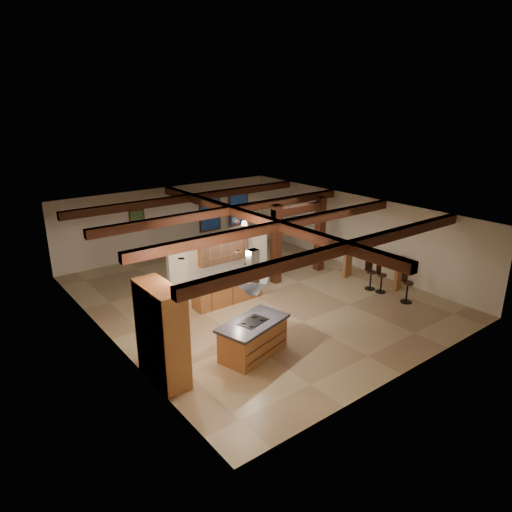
# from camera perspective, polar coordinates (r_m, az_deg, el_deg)

# --- Properties ---
(ground) EXTENTS (12.00, 12.00, 0.00)m
(ground) POSITION_cam_1_polar(r_m,az_deg,el_deg) (15.71, -0.29, -4.97)
(ground) COLOR #CCB888
(ground) RESTS_ON ground
(room_walls) EXTENTS (12.00, 12.00, 12.00)m
(room_walls) POSITION_cam_1_polar(r_m,az_deg,el_deg) (15.08, -0.30, 1.23)
(room_walls) COLOR silver
(room_walls) RESTS_ON ground
(ceiling_beams) EXTENTS (10.00, 12.00, 0.28)m
(ceiling_beams) POSITION_cam_1_polar(r_m,az_deg,el_deg) (14.82, -0.31, 4.84)
(ceiling_beams) COLOR #421B10
(ceiling_beams) RESTS_ON room_walls
(timber_posts) EXTENTS (2.50, 0.30, 2.90)m
(timber_posts) POSITION_cam_1_polar(r_m,az_deg,el_deg) (17.00, 5.41, 3.13)
(timber_posts) COLOR #421B10
(timber_posts) RESTS_ON ground
(partition_wall) EXTENTS (3.80, 0.18, 2.20)m
(partition_wall) POSITION_cam_1_polar(r_m,az_deg,el_deg) (15.15, -4.46, -1.47)
(partition_wall) COLOR silver
(partition_wall) RESTS_ON ground
(pantry_cabinet) EXTENTS (0.67, 1.60, 2.40)m
(pantry_cabinet) POSITION_cam_1_polar(r_m,az_deg,el_deg) (11.00, -11.69, -9.46)
(pantry_cabinet) COLOR #965030
(pantry_cabinet) RESTS_ON ground
(back_counter) EXTENTS (2.50, 0.66, 0.94)m
(back_counter) POSITION_cam_1_polar(r_m,az_deg,el_deg) (15.08, -3.58, -4.11)
(back_counter) COLOR #965030
(back_counter) RESTS_ON ground
(upper_display_cabinet) EXTENTS (1.80, 0.36, 0.95)m
(upper_display_cabinet) POSITION_cam_1_polar(r_m,az_deg,el_deg) (14.76, -4.13, 1.06)
(upper_display_cabinet) COLOR #965030
(upper_display_cabinet) RESTS_ON partition_wall
(range_hood) EXTENTS (1.10, 1.10, 1.40)m
(range_hood) POSITION_cam_1_polar(r_m,az_deg,el_deg) (11.51, -0.39, -4.51)
(range_hood) COLOR silver
(range_hood) RESTS_ON room_walls
(back_windows) EXTENTS (2.70, 0.07, 1.70)m
(back_windows) POSITION_cam_1_polar(r_m,az_deg,el_deg) (21.40, -3.96, 5.71)
(back_windows) COLOR #421B10
(back_windows) RESTS_ON room_walls
(framed_art) EXTENTS (0.65, 0.05, 0.85)m
(framed_art) POSITION_cam_1_polar(r_m,az_deg,el_deg) (19.38, -14.63, 4.36)
(framed_art) COLOR #421B10
(framed_art) RESTS_ON room_walls
(recessed_cans) EXTENTS (3.16, 2.46, 0.03)m
(recessed_cans) POSITION_cam_1_polar(r_m,az_deg,el_deg) (11.86, -4.42, 1.75)
(recessed_cans) COLOR silver
(recessed_cans) RESTS_ON room_walls
(kitchen_island) EXTENTS (2.13, 1.49, 0.96)m
(kitchen_island) POSITION_cam_1_polar(r_m,az_deg,el_deg) (12.08, -0.37, -10.18)
(kitchen_island) COLOR #965030
(kitchen_island) RESTS_ON ground
(dining_table) EXTENTS (2.22, 1.59, 0.71)m
(dining_table) POSITION_cam_1_polar(r_m,az_deg,el_deg) (17.88, -5.17, -0.82)
(dining_table) COLOR #3C1A0F
(dining_table) RESTS_ON ground
(sofa) EXTENTS (2.14, 1.44, 0.58)m
(sofa) POSITION_cam_1_polar(r_m,az_deg,el_deg) (21.10, -2.22, 2.15)
(sofa) COLOR black
(sofa) RESTS_ON ground
(microwave) EXTENTS (0.45, 0.38, 0.22)m
(microwave) POSITION_cam_1_polar(r_m,az_deg,el_deg) (15.35, -0.84, -1.35)
(microwave) COLOR silver
(microwave) RESTS_ON back_counter
(bar_counter) EXTENTS (1.06, 2.29, 1.16)m
(bar_counter) POSITION_cam_1_polar(r_m,az_deg,el_deg) (17.06, 14.39, -0.80)
(bar_counter) COLOR #965030
(bar_counter) RESTS_ON ground
(side_table) EXTENTS (0.50, 0.50, 0.58)m
(side_table) POSITION_cam_1_polar(r_m,az_deg,el_deg) (21.82, -1.46, 2.73)
(side_table) COLOR #421B10
(side_table) RESTS_ON ground
(table_lamp) EXTENTS (0.30, 0.30, 0.35)m
(table_lamp) POSITION_cam_1_polar(r_m,az_deg,el_deg) (21.68, -1.47, 4.10)
(table_lamp) COLOR black
(table_lamp) RESTS_ON side_table
(bar_stool_a) EXTENTS (0.38, 0.38, 1.09)m
(bar_stool_a) POSITION_cam_1_polar(r_m,az_deg,el_deg) (15.82, 18.30, -3.63)
(bar_stool_a) COLOR black
(bar_stool_a) RESTS_ON ground
(bar_stool_b) EXTENTS (0.36, 0.38, 1.03)m
(bar_stool_b) POSITION_cam_1_polar(r_m,az_deg,el_deg) (16.57, 14.08, -2.32)
(bar_stool_b) COLOR black
(bar_stool_b) RESTS_ON ground
(bar_stool_c) EXTENTS (0.36, 0.36, 1.02)m
(bar_stool_c) POSITION_cam_1_polar(r_m,az_deg,el_deg) (16.40, 15.32, -2.68)
(bar_stool_c) COLOR black
(bar_stool_c) RESTS_ON ground
(dining_chairs) EXTENTS (2.02, 2.02, 1.06)m
(dining_chairs) POSITION_cam_1_polar(r_m,az_deg,el_deg) (17.82, -5.18, -0.25)
(dining_chairs) COLOR #421B10
(dining_chairs) RESTS_ON ground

